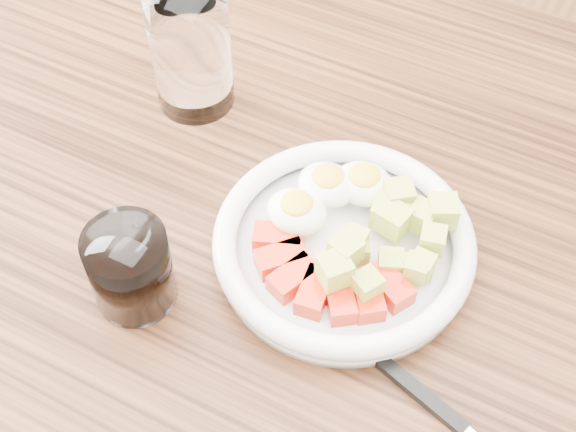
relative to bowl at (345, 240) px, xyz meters
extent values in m
cube|color=brown|center=(-0.70, 0.34, -0.43)|extent=(0.07, 0.07, 0.73)
cube|color=#583018|center=(-0.05, -0.01, -0.04)|extent=(1.50, 0.90, 0.04)
cylinder|color=white|center=(0.00, 0.00, -0.02)|extent=(0.23, 0.23, 0.01)
torus|color=white|center=(0.00, 0.00, 0.00)|extent=(0.24, 0.24, 0.02)
cube|color=red|center=(-0.06, -0.03, 0.00)|extent=(0.05, 0.04, 0.02)
cube|color=red|center=(-0.04, -0.05, 0.00)|extent=(0.05, 0.05, 0.02)
cube|color=red|center=(-0.02, -0.06, 0.00)|extent=(0.04, 0.05, 0.02)
cube|color=red|center=(0.00, -0.06, 0.00)|extent=(0.03, 0.05, 0.02)
cube|color=red|center=(0.02, -0.06, 0.00)|extent=(0.05, 0.05, 0.02)
cube|color=red|center=(0.04, -0.05, 0.00)|extent=(0.05, 0.05, 0.02)
cube|color=red|center=(0.06, -0.03, 0.00)|extent=(0.05, 0.04, 0.02)
ellipsoid|color=white|center=(-0.04, 0.04, 0.01)|extent=(0.06, 0.05, 0.03)
ellipsoid|color=yellow|center=(-0.04, 0.04, 0.03)|extent=(0.03, 0.03, 0.01)
ellipsoid|color=white|center=(-0.01, 0.06, 0.01)|extent=(0.06, 0.05, 0.03)
ellipsoid|color=yellow|center=(-0.01, 0.06, 0.03)|extent=(0.03, 0.03, 0.01)
ellipsoid|color=white|center=(-0.05, 0.00, 0.01)|extent=(0.06, 0.05, 0.03)
ellipsoid|color=yellow|center=(-0.05, 0.00, 0.03)|extent=(0.03, 0.03, 0.01)
cube|color=#C8D351|center=(0.02, 0.04, 0.01)|extent=(0.03, 0.03, 0.03)
cube|color=#C8D351|center=(0.02, 0.06, 0.01)|extent=(0.02, 0.02, 0.02)
cube|color=#C8D351|center=(0.01, -0.05, 0.02)|extent=(0.04, 0.04, 0.03)
cube|color=#C8D351|center=(0.01, -0.01, 0.02)|extent=(0.02, 0.02, 0.02)
cube|color=#C8D351|center=(0.06, 0.04, 0.02)|extent=(0.03, 0.03, 0.02)
cube|color=#C8D351|center=(0.04, -0.05, 0.02)|extent=(0.03, 0.03, 0.02)
cube|color=#C8D351|center=(0.03, 0.05, 0.01)|extent=(0.03, 0.03, 0.03)
cube|color=#C8D351|center=(0.07, 0.05, 0.03)|extent=(0.03, 0.03, 0.03)
cube|color=#C8D351|center=(0.03, 0.05, 0.02)|extent=(0.04, 0.04, 0.03)
cube|color=#C8D351|center=(0.07, 0.00, 0.01)|extent=(0.02, 0.02, 0.02)
cube|color=#C8D351|center=(0.02, -0.01, 0.01)|extent=(0.03, 0.03, 0.02)
cube|color=#C8D351|center=(0.07, 0.00, 0.00)|extent=(0.03, 0.03, 0.02)
cube|color=#C8D351|center=(0.07, -0.01, 0.02)|extent=(0.02, 0.02, 0.02)
cube|color=#C8D351|center=(0.05, -0.01, 0.00)|extent=(0.03, 0.03, 0.02)
cube|color=#C8D351|center=(0.01, -0.03, 0.03)|extent=(0.03, 0.03, 0.02)
cube|color=#C8D351|center=(0.07, 0.02, 0.02)|extent=(0.03, 0.03, 0.02)
cube|color=#C8D351|center=(0.01, -0.03, 0.02)|extent=(0.03, 0.03, 0.02)
cube|color=#C8D351|center=(0.04, 0.03, 0.02)|extent=(0.03, 0.03, 0.03)
cube|color=black|center=(0.12, -0.10, -0.02)|extent=(0.09, 0.04, 0.01)
cylinder|color=white|center=(-0.23, 0.11, 0.05)|extent=(0.08, 0.08, 0.15)
cylinder|color=white|center=(-0.15, -0.13, 0.02)|extent=(0.07, 0.07, 0.08)
cylinder|color=black|center=(-0.15, -0.13, 0.02)|extent=(0.06, 0.06, 0.07)
camera|label=1|loc=(0.15, -0.40, 0.60)|focal=50.00mm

